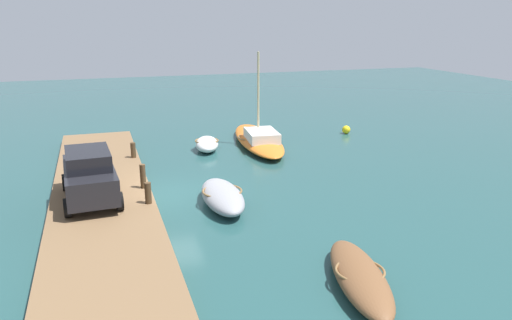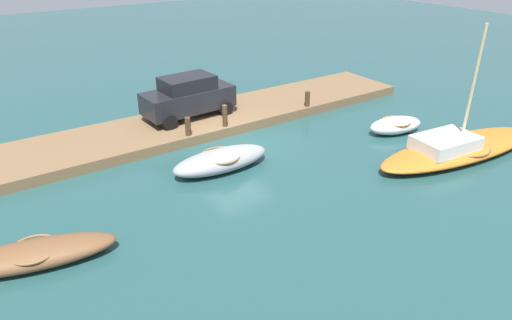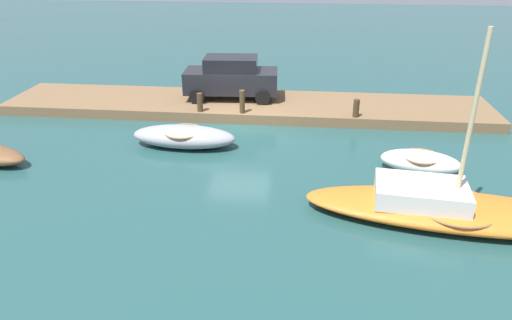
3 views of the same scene
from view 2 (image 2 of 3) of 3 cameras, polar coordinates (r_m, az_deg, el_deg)
name	(u,v)px [view 2 (image 2 of 3)]	position (r m, az deg, el deg)	size (l,w,h in m)	color
ground_plane	(235,142)	(19.00, -2.62, 2.27)	(84.00, 84.00, 0.00)	#234C4C
dock_platform	(207,120)	(20.85, -6.12, 5.03)	(20.81, 3.60, 0.41)	brown
rowboat_brown	(35,254)	(13.38, -25.96, -10.57)	(4.29, 2.17, 0.62)	brown
rowboat_grey	(221,160)	(16.62, -4.40, -0.02)	(3.78, 1.56, 0.75)	#939399
sailboat_orange	(458,147)	(19.25, 23.90, 1.47)	(8.01, 2.94, 5.03)	orange
dinghy_white	(396,125)	(20.66, 17.06, 4.20)	(2.67, 1.68, 0.69)	white
mooring_post_west	(307,99)	(21.86, 6.45, 7.61)	(0.24, 0.24, 0.71)	#47331E
mooring_post_mid_west	(225,116)	(19.35, -3.92, 5.54)	(0.22, 0.22, 0.94)	#47331E
mooring_post_mid_east	(188,126)	(18.64, -8.52, 4.18)	(0.23, 0.23, 0.76)	#47331E
parked_car	(188,96)	(20.47, -8.48, 7.89)	(4.10, 2.09, 1.83)	black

